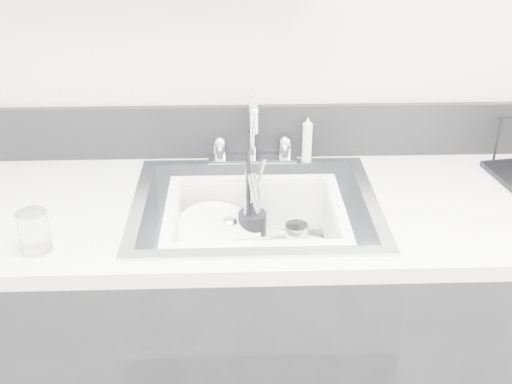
{
  "coord_description": "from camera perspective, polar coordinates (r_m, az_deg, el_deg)",
  "views": [
    {
      "loc": [
        -0.05,
        -0.28,
        1.72
      ],
      "look_at": [
        0.0,
        1.14,
        0.98
      ],
      "focal_mm": 45.0,
      "sensor_mm": 36.0,
      "label": 1
    }
  ],
  "objects": [
    {
      "name": "counter_run",
      "position": [
        1.94,
        -0.05,
        -13.05
      ],
      "size": [
        3.2,
        0.62,
        0.92
      ],
      "color": "black",
      "rests_on": "ground"
    },
    {
      "name": "backsplash",
      "position": [
        1.91,
        -0.36,
        5.4
      ],
      "size": [
        3.2,
        0.02,
        0.16
      ],
      "primitive_type": "cube",
      "color": "black",
      "rests_on": "counter_run"
    },
    {
      "name": "sink",
      "position": [
        1.72,
        -0.06,
        -3.66
      ],
      "size": [
        0.64,
        0.52,
        0.2
      ],
      "primitive_type": null,
      "color": "silver",
      "rests_on": "counter_run"
    },
    {
      "name": "faucet",
      "position": [
        1.87,
        -0.31,
        4.23
      ],
      "size": [
        0.26,
        0.18,
        0.23
      ],
      "color": "silver",
      "rests_on": "counter_run"
    },
    {
      "name": "side_sprayer",
      "position": [
        1.88,
        4.57,
        4.67
      ],
      "size": [
        0.03,
        0.03,
        0.14
      ],
      "primitive_type": "cylinder",
      "color": "white",
      "rests_on": "counter_run"
    },
    {
      "name": "wash_tub",
      "position": [
        1.68,
        -0.09,
        -3.95
      ],
      "size": [
        0.57,
        0.52,
        0.18
      ],
      "primitive_type": null,
      "rotation": [
        0.0,
        0.0,
        -0.39
      ],
      "color": "white",
      "rests_on": "sink"
    },
    {
      "name": "plate_stack",
      "position": [
        1.73,
        -3.06,
        -4.73
      ],
      "size": [
        0.28,
        0.27,
        0.11
      ],
      "rotation": [
        0.0,
        0.0,
        0.28
      ],
      "color": "white",
      "rests_on": "wash_tub"
    },
    {
      "name": "utensil_cup",
      "position": [
        1.76,
        -0.34,
        -2.98
      ],
      "size": [
        0.08,
        0.08,
        0.26
      ],
      "rotation": [
        0.0,
        0.0,
        0.29
      ],
      "color": "black",
      "rests_on": "wash_tub"
    },
    {
      "name": "ladle",
      "position": [
        1.73,
        -1.36,
        -4.55
      ],
      "size": [
        0.21,
        0.26,
        0.07
      ],
      "primitive_type": null,
      "rotation": [
        0.0,
        0.0,
        -1.04
      ],
      "color": "silver",
      "rests_on": "wash_tub"
    },
    {
      "name": "tumbler_in_tub",
      "position": [
        1.73,
        3.6,
        -4.19
      ],
      "size": [
        0.07,
        0.07,
        0.09
      ],
      "primitive_type": "cylinder",
      "rotation": [
        0.0,
        0.0,
        -0.11
      ],
      "color": "white",
      "rests_on": "wash_tub"
    },
    {
      "name": "tumbler_counter",
      "position": [
        1.54,
        -19.11,
        -3.34
      ],
      "size": [
        0.07,
        0.07,
        0.1
      ],
      "primitive_type": "cylinder",
      "rotation": [
        0.0,
        0.0,
        0.02
      ],
      "color": "white",
      "rests_on": "counter_run"
    },
    {
      "name": "bowl_small",
      "position": [
        1.7,
        1.89,
        -5.89
      ],
      "size": [
        0.13,
        0.13,
        0.03
      ],
      "primitive_type": "imported",
      "rotation": [
        0.0,
        0.0,
        -0.39
      ],
      "color": "white",
      "rests_on": "wash_tub"
    }
  ]
}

